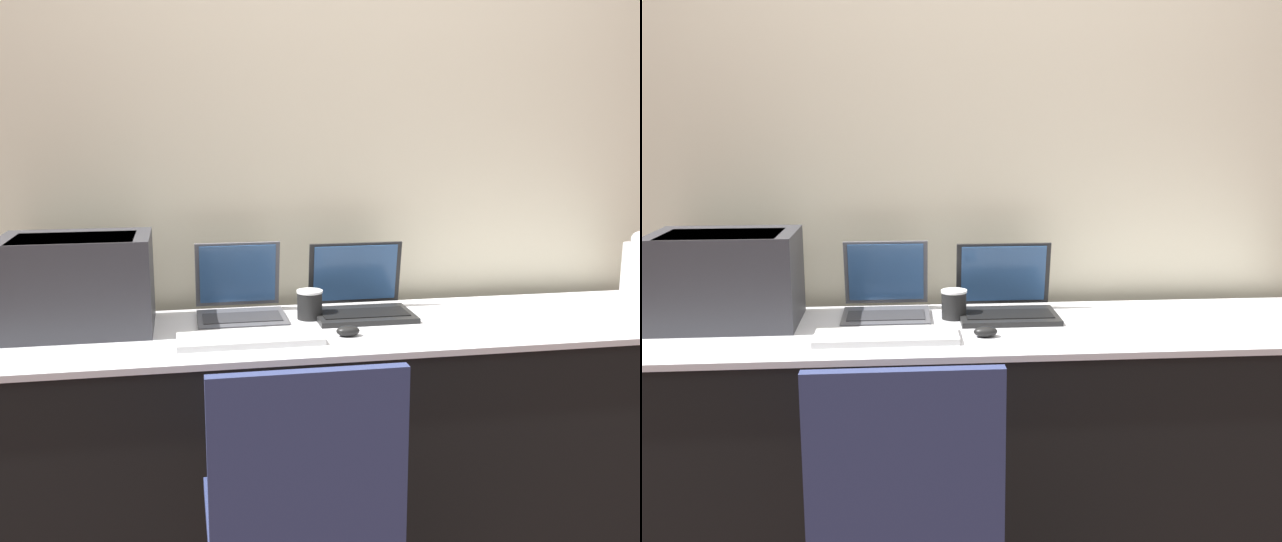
% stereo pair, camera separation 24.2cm
% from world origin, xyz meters
% --- Properties ---
extents(wall_back, '(8.00, 0.05, 2.60)m').
position_xyz_m(wall_back, '(0.00, 0.72, 1.30)').
color(wall_back, beige).
rests_on(wall_back, ground_plane).
extents(table, '(2.50, 0.62, 0.75)m').
position_xyz_m(table, '(0.00, 0.30, 0.37)').
color(table, black).
rests_on(table, ground_plane).
extents(printer, '(0.46, 0.32, 0.30)m').
position_xyz_m(printer, '(-0.87, 0.41, 0.91)').
color(printer, '#333338').
rests_on(printer, table).
extents(laptop_left, '(0.29, 0.30, 0.25)m').
position_xyz_m(laptop_left, '(-0.36, 0.47, 0.80)').
color(laptop_left, '#4C4C51').
rests_on(laptop_left, table).
extents(laptop_right, '(0.33, 0.27, 0.24)m').
position_xyz_m(laptop_right, '(0.06, 0.44, 0.80)').
color(laptop_right, black).
rests_on(laptop_right, table).
extents(external_keyboard, '(0.44, 0.17, 0.02)m').
position_xyz_m(external_keyboard, '(-0.35, 0.18, 0.76)').
color(external_keyboard, silver).
rests_on(external_keyboard, table).
extents(coffee_cup, '(0.09, 0.09, 0.10)m').
position_xyz_m(coffee_cup, '(-0.13, 0.41, 0.80)').
color(coffee_cup, black).
rests_on(coffee_cup, table).
extents(mouse, '(0.07, 0.05, 0.03)m').
position_xyz_m(mouse, '(-0.05, 0.18, 0.77)').
color(mouse, black).
rests_on(mouse, table).
extents(chair, '(0.42, 0.44, 0.91)m').
position_xyz_m(chair, '(-0.30, -0.46, 0.54)').
color(chair, navy).
rests_on(chair, ground_plane).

